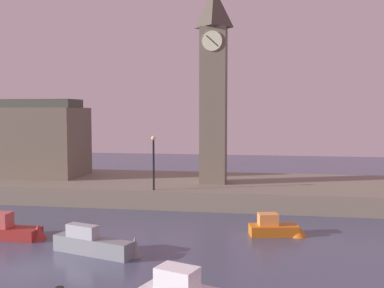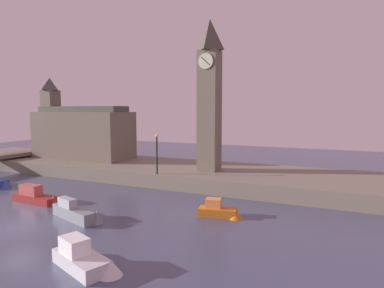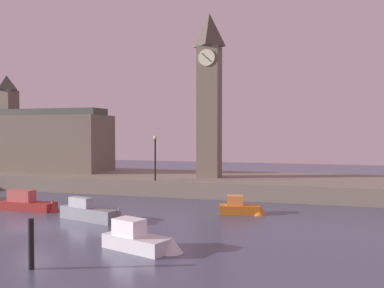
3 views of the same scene
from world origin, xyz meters
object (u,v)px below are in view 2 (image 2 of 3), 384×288
(streetlamp, at_px, (157,149))
(boat_ferry_white, at_px, (86,260))
(parliament_hall, at_px, (80,132))
(boat_patrol_orange, at_px, (221,211))
(clock_tower, at_px, (209,94))
(boat_dinghy_red, at_px, (39,197))
(boat_cruiser_grey, at_px, (76,213))

(streetlamp, xyz_separation_m, boat_ferry_white, (6.13, -17.44, -3.60))
(parliament_hall, relative_size, boat_patrol_orange, 3.84)
(boat_patrol_orange, relative_size, boat_ferry_white, 0.79)
(streetlamp, relative_size, boat_ferry_white, 0.90)
(boat_ferry_white, bearing_deg, clock_tower, 95.00)
(parliament_hall, xyz_separation_m, boat_ferry_white, (22.45, -23.56, -4.66))
(clock_tower, bearing_deg, boat_dinghy_red, -127.92)
(boat_patrol_orange, height_order, boat_dinghy_red, boat_dinghy_red)
(parliament_hall, distance_m, streetlamp, 17.46)
(clock_tower, bearing_deg, parliament_hall, 175.13)
(parliament_hall, height_order, streetlamp, parliament_hall)
(parliament_hall, xyz_separation_m, boat_patrol_orange, (25.84, -12.40, -4.75))
(parliament_hall, distance_m, boat_patrol_orange, 29.06)
(streetlamp, relative_size, boat_dinghy_red, 0.82)
(clock_tower, bearing_deg, boat_patrol_orange, -63.54)
(clock_tower, xyz_separation_m, boat_dinghy_red, (-10.84, -13.92, -9.60))
(clock_tower, height_order, boat_patrol_orange, clock_tower)
(parliament_hall, relative_size, streetlamp, 3.36)
(boat_patrol_orange, height_order, boat_cruiser_grey, boat_cruiser_grey)
(boat_cruiser_grey, height_order, boat_dinghy_red, boat_cruiser_grey)
(clock_tower, relative_size, streetlamp, 3.89)
(streetlamp, height_order, boat_dinghy_red, streetlamp)
(boat_patrol_orange, distance_m, boat_dinghy_red, 16.47)
(boat_ferry_white, bearing_deg, boat_dinghy_red, 148.25)
(boat_patrol_orange, bearing_deg, boat_dinghy_red, -168.56)
(streetlamp, distance_m, boat_ferry_white, 18.83)
(clock_tower, relative_size, boat_ferry_white, 3.51)
(streetlamp, relative_size, boat_patrol_orange, 1.14)
(streetlamp, bearing_deg, clock_tower, 46.02)
(boat_cruiser_grey, bearing_deg, boat_ferry_white, -42.37)
(boat_cruiser_grey, distance_m, boat_dinghy_red, 6.77)
(clock_tower, xyz_separation_m, boat_patrol_orange, (5.30, -10.65, -9.67))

